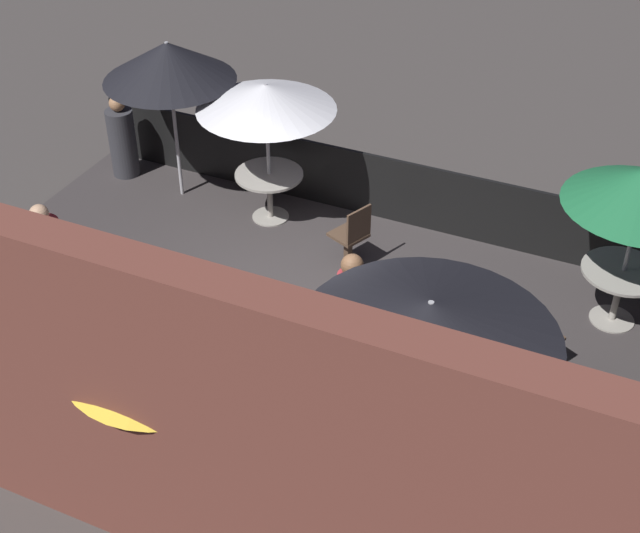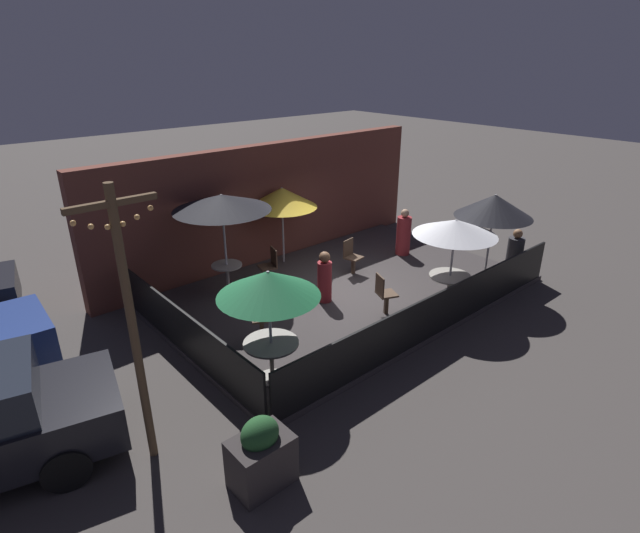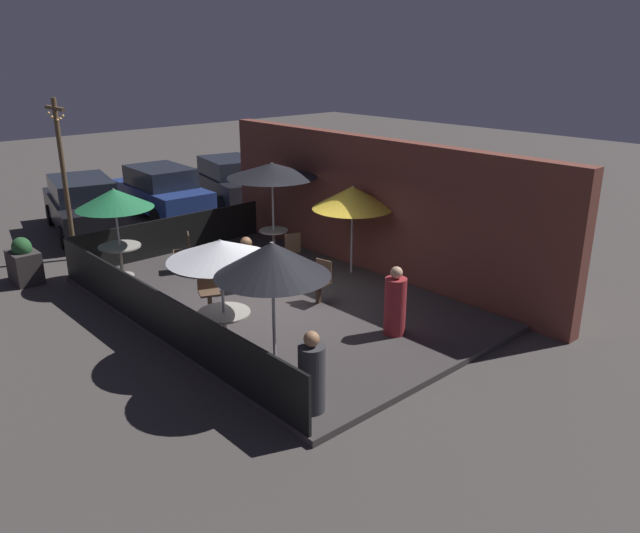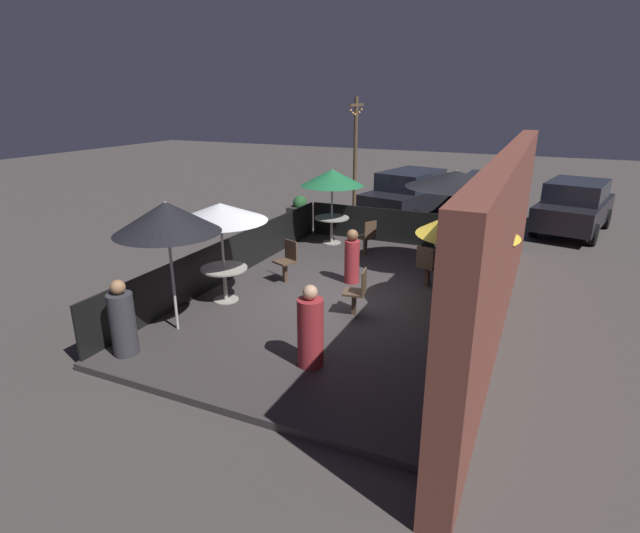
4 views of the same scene
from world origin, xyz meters
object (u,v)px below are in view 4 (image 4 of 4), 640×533
object	(u,v)px
patio_chair_0	(287,260)
light_post	(355,157)
patio_chair_1	(427,265)
parked_car_0	(410,193)
parked_car_1	(488,199)
patron_0	(123,322)
patio_umbrella_2	(456,179)
dining_table_2	(450,251)
planter_box	(300,214)
dining_table_0	(332,222)
patio_chair_2	(358,291)
patio_umbrella_0	(332,178)
patio_umbrella_1	(220,212)
patio_chair_3	(367,236)
patron_1	(310,330)
parked_car_2	(574,206)
patron_2	(352,258)
dining_table_1	(224,274)
patio_umbrella_3	(468,221)
patio_umbrella_4	(167,217)

from	to	relation	value
patio_chair_0	light_post	xyz separation A→B (m)	(-5.59, -0.53, 1.63)
light_post	patio_chair_1	bearing A→B (deg)	36.67
parked_car_0	parked_car_1	size ratio (longest dim) A/B	1.12
patio_chair_1	patron_0	xyz separation A→B (m)	(4.99, -3.73, 0.06)
patio_umbrella_2	parked_car_1	world-z (taller)	patio_umbrella_2
dining_table_2	planter_box	bearing A→B (deg)	-117.23
dining_table_0	patio_chair_2	bearing A→B (deg)	29.01
patio_umbrella_0	patio_umbrella_1	bearing A→B (deg)	-3.77
patio_umbrella_1	patio_chair_2	distance (m)	3.05
patron_0	dining_table_2	bearing A→B (deg)	-168.82
light_post	dining_table_2	bearing A→B (deg)	46.13
light_post	parked_car_1	distance (m)	4.74
dining_table_0	patio_chair_0	world-z (taller)	patio_chair_0
patio_umbrella_0	planter_box	xyz separation A→B (m)	(-1.43, -1.71, -1.49)
patio_umbrella_1	parked_car_1	world-z (taller)	patio_umbrella_1
patio_chair_3	patron_0	distance (m)	6.85
patio_umbrella_2	planter_box	xyz separation A→B (m)	(-2.70, -5.24, -1.87)
patron_1	parked_car_2	xyz separation A→B (m)	(-10.98, 3.85, 0.13)
patron_2	parked_car_0	bearing A→B (deg)	137.15
patio_chair_0	parked_car_1	xyz separation A→B (m)	(-7.96, 3.32, 0.21)
dining_table_1	patio_umbrella_3	bearing A→B (deg)	106.47
patio_chair_0	light_post	distance (m)	5.85
patio_umbrella_2	patron_1	xyz separation A→B (m)	(5.10, -1.14, -1.64)
parked_car_0	dining_table_0	bearing A→B (deg)	0.14
dining_table_0	parked_car_1	distance (m)	5.94
light_post	parked_car_0	bearing A→B (deg)	151.10
light_post	patron_2	bearing A→B (deg)	20.35
dining_table_0	parked_car_0	size ratio (longest dim) A/B	0.21
patio_umbrella_0	patron_1	bearing A→B (deg)	20.52
patron_1	dining_table_1	bearing A→B (deg)	-173.34
patron_2	parked_car_1	distance (m)	7.67
dining_table_0	planter_box	size ratio (longest dim) A/B	0.89
parked_car_0	parked_car_1	xyz separation A→B (m)	(-0.10, 2.60, -0.00)
patio_umbrella_0	patio_umbrella_1	world-z (taller)	patio_umbrella_0
patio_umbrella_4	patron_0	size ratio (longest dim) A/B	1.82
patio_umbrella_0	patron_0	xyz separation A→B (m)	(7.29, -0.49, -1.29)
dining_table_2	patio_chair_1	distance (m)	1.08
patio_chair_1	patron_1	world-z (taller)	patron_1
parked_car_1	dining_table_0	bearing A→B (deg)	-34.96
patron_1	parked_car_0	xyz separation A→B (m)	(-10.96, -1.35, 0.14)
patio_chair_2	dining_table_1	bearing A→B (deg)	0.00
patio_umbrella_4	parked_car_1	world-z (taller)	patio_umbrella_4
dining_table_2	patio_chair_3	bearing A→B (deg)	-104.89
planter_box	light_post	bearing A→B (deg)	120.98
patio_chair_3	patron_0	xyz separation A→B (m)	(6.62, -1.79, 0.06)
patron_1	patio_umbrella_1	bearing A→B (deg)	-173.34
patron_0	light_post	xyz separation A→B (m)	(-9.62, 0.28, 1.58)
light_post	parked_car_2	size ratio (longest dim) A/B	0.97
patio_umbrella_1	parked_car_0	size ratio (longest dim) A/B	0.43
dining_table_1	patron_0	distance (m)	2.54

